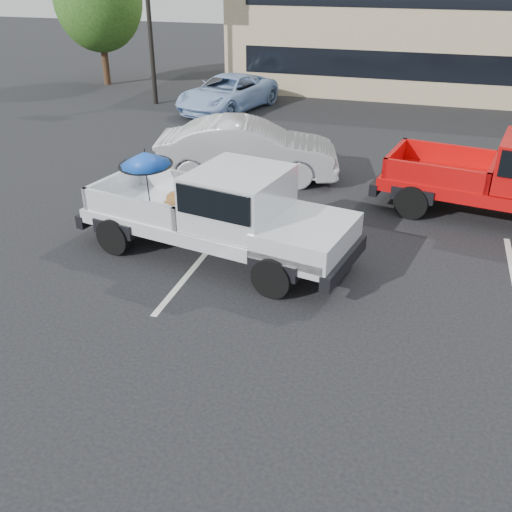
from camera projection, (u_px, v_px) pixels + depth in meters
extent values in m
plane|color=black|center=(333.00, 330.00, 9.35)|extent=(90.00, 90.00, 0.00)
cube|color=silver|center=(207.00, 252.00, 11.82)|extent=(0.12, 5.00, 0.01)
cube|color=tan|center=(467.00, 19.00, 25.19)|extent=(20.00, 8.00, 6.00)
cube|color=black|center=(463.00, 69.00, 22.53)|extent=(18.00, 0.08, 1.10)
cylinder|color=black|center=(150.00, 27.00, 22.40)|extent=(0.18, 0.18, 6.00)
cylinder|color=#332114|center=(105.00, 58.00, 26.81)|extent=(0.32, 0.32, 2.42)
cylinder|color=black|center=(115.00, 236.00, 11.63)|extent=(0.80, 0.42, 0.76)
cylinder|color=black|center=(168.00, 205.00, 13.07)|extent=(0.80, 0.42, 0.76)
cylinder|color=black|center=(273.00, 277.00, 10.15)|extent=(0.80, 0.42, 0.76)
cylinder|color=black|center=(313.00, 237.00, 11.59)|extent=(0.80, 0.42, 0.76)
cube|color=silver|center=(215.00, 224.00, 11.45)|extent=(5.65, 2.89, 0.28)
cube|color=silver|center=(307.00, 235.00, 10.53)|extent=(1.83, 2.17, 0.46)
cube|color=black|center=(344.00, 262.00, 10.40)|extent=(0.56, 1.96, 0.30)
cube|color=black|center=(110.00, 207.00, 12.67)|extent=(0.54, 1.96, 0.28)
cube|color=silver|center=(239.00, 197.00, 10.91)|extent=(1.96, 2.11, 1.05)
cube|color=black|center=(239.00, 187.00, 10.82)|extent=(1.83, 2.19, 0.55)
cube|color=black|center=(157.00, 208.00, 12.03)|extent=(2.60, 2.24, 0.10)
cube|color=silver|center=(179.00, 182.00, 12.57)|extent=(2.28, 0.53, 0.50)
cube|color=silver|center=(129.00, 209.00, 11.20)|extent=(2.28, 0.53, 0.50)
cube|color=silver|center=(114.00, 186.00, 12.34)|extent=(0.44, 1.83, 0.50)
cube|color=silver|center=(200.00, 204.00, 11.43)|extent=(0.44, 1.83, 0.50)
ellipsoid|color=brown|center=(178.00, 199.00, 11.92)|extent=(0.56, 0.50, 0.33)
cylinder|color=brown|center=(186.00, 204.00, 11.76)|extent=(0.07, 0.07, 0.25)
cylinder|color=brown|center=(191.00, 201.00, 11.89)|extent=(0.07, 0.07, 0.25)
ellipsoid|color=brown|center=(184.00, 191.00, 11.75)|extent=(0.36, 0.33, 0.45)
cylinder|color=red|center=(184.00, 184.00, 11.68)|extent=(0.22, 0.22, 0.04)
sphere|color=brown|center=(187.00, 180.00, 11.60)|extent=(0.24, 0.24, 0.24)
cone|color=black|center=(193.00, 182.00, 11.55)|extent=(0.18, 0.14, 0.11)
cone|color=black|center=(184.00, 175.00, 11.50)|extent=(0.08, 0.08, 0.12)
cone|color=black|center=(188.00, 173.00, 11.60)|extent=(0.08, 0.08, 0.12)
cylinder|color=brown|center=(171.00, 202.00, 12.05)|extent=(0.29, 0.05, 0.10)
cylinder|color=black|center=(148.00, 184.00, 11.67)|extent=(0.02, 0.10, 1.05)
cone|color=blue|center=(145.00, 158.00, 11.41)|extent=(1.10, 1.12, 0.36)
cylinder|color=black|center=(144.00, 151.00, 11.34)|extent=(0.02, 0.02, 0.10)
cylinder|color=black|center=(146.00, 165.00, 11.48)|extent=(1.10, 1.10, 0.09)
cylinder|color=black|center=(412.00, 202.00, 13.22)|extent=(0.82, 0.42, 0.78)
cylinder|color=black|center=(429.00, 177.00, 14.71)|extent=(0.82, 0.42, 0.78)
cube|color=red|center=(506.00, 190.00, 13.06)|extent=(5.81, 2.91, 0.29)
cube|color=black|center=(384.00, 178.00, 14.28)|extent=(0.53, 2.02, 0.29)
cube|color=black|center=(440.00, 177.00, 13.63)|extent=(2.66, 2.28, 0.10)
cube|color=red|center=(449.00, 155.00, 14.19)|extent=(2.35, 0.51, 0.51)
cube|color=red|center=(434.00, 177.00, 12.78)|extent=(2.35, 0.51, 0.51)
cube|color=red|center=(395.00, 158.00, 13.94)|extent=(0.43, 1.88, 0.51)
cube|color=red|center=(493.00, 172.00, 13.03)|extent=(0.43, 1.88, 0.51)
imported|color=silver|center=(248.00, 150.00, 15.40)|extent=(5.13, 2.83, 1.60)
imported|color=#9CBBE8|center=(227.00, 93.00, 22.45)|extent=(3.36, 5.22, 1.34)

